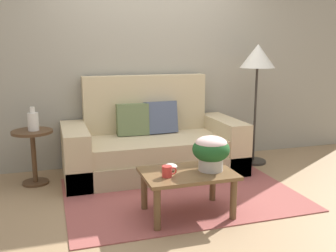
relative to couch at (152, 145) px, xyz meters
The scene contains 11 objects.
ground_plane 0.84m from the couch, 83.50° to the right, with size 14.00×14.00×0.00m, color #997A56.
wall_back 1.24m from the couch, 79.96° to the left, with size 6.40×0.12×2.92m, color gray.
area_rug 0.85m from the couch, 83.60° to the right, with size 2.30×1.62×0.01m, color #994C47.
couch is the anchor object (origin of this frame).
coffee_table 1.26m from the couch, 90.78° to the right, with size 0.80×0.56×0.40m.
side_table 1.33m from the couch, behind, with size 0.43×0.43×0.60m.
floor_lamp 1.64m from the couch, ahead, with size 0.43×0.43×1.51m.
potted_plant 1.32m from the couch, 81.48° to the right, with size 0.33×0.33×0.31m.
coffee_mug 1.36m from the couch, 99.68° to the right, with size 0.13×0.08×0.10m.
snack_bowl 1.20m from the couch, 97.20° to the right, with size 0.12×0.12×0.06m.
table_vase 1.37m from the couch, behind, with size 0.11×0.11×0.25m.
Camera 1 is at (-1.23, -3.49, 1.48)m, focal length 41.05 mm.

